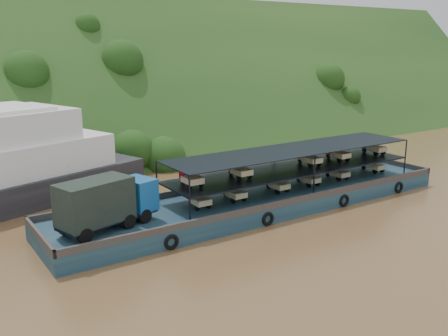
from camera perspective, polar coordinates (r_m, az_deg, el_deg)
ground at (r=40.53m, az=4.73°, el=-4.87°), size 160.00×160.00×0.00m
hillside at (r=71.38m, az=-13.50°, el=3.04°), size 140.00×39.60×39.60m
cargo_barge at (r=39.90m, az=2.85°, el=-3.40°), size 35.00×7.18×4.67m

